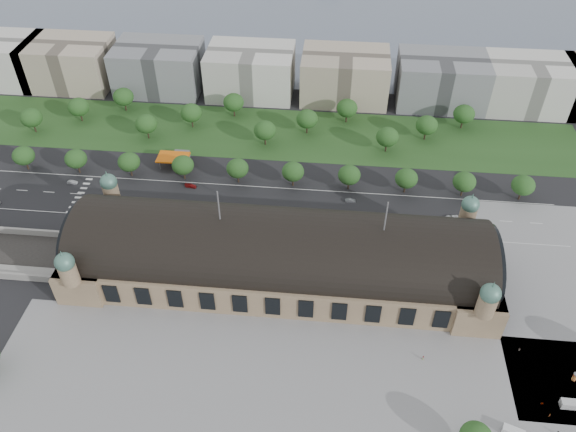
# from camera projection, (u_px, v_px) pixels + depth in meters

# --- Properties ---
(ground) EXTENTS (900.00, 900.00, 0.00)m
(ground) POSITION_uv_depth(u_px,v_px,m) (280.00, 275.00, 204.87)
(ground) COLOR black
(ground) RESTS_ON ground
(station) EXTENTS (150.00, 48.40, 44.30)m
(station) POSITION_uv_depth(u_px,v_px,m) (279.00, 255.00, 198.08)
(station) COLOR #99805E
(station) RESTS_ON ground
(plaza_south) EXTENTS (190.00, 48.00, 0.12)m
(plaza_south) POSITION_uv_depth(u_px,v_px,m) (296.00, 383.00, 171.29)
(plaza_south) COLOR gray
(plaza_south) RESTS_ON ground
(plaza_east) EXTENTS (56.00, 100.00, 0.12)m
(plaza_east) POSITION_uv_depth(u_px,v_px,m) (570.00, 296.00, 197.30)
(plaza_east) COLOR gray
(plaza_east) RESTS_ON ground
(road_slab) EXTENTS (260.00, 26.00, 0.10)m
(road_slab) POSITION_uv_depth(u_px,v_px,m) (242.00, 204.00, 234.71)
(road_slab) COLOR black
(road_slab) RESTS_ON ground
(grass_belt) EXTENTS (300.00, 45.00, 0.10)m
(grass_belt) POSITION_uv_depth(u_px,v_px,m) (270.00, 133.00, 275.41)
(grass_belt) COLOR #23481D
(grass_belt) RESTS_ON ground
(petrol_station) EXTENTS (14.00, 13.00, 5.05)m
(petrol_station) POSITION_uv_depth(u_px,v_px,m) (178.00, 156.00, 255.63)
(petrol_station) COLOR orange
(petrol_station) RESTS_ON ground
(office_1) EXTENTS (45.00, 32.00, 24.00)m
(office_1) POSITION_uv_depth(u_px,v_px,m) (69.00, 63.00, 305.79)
(office_1) COLOR #B7A690
(office_1) RESTS_ON ground
(office_2) EXTENTS (45.00, 32.00, 24.00)m
(office_2) POSITION_uv_depth(u_px,v_px,m) (159.00, 67.00, 302.12)
(office_2) COLOR gray
(office_2) RESTS_ON ground
(office_3) EXTENTS (45.00, 32.00, 24.00)m
(office_3) POSITION_uv_depth(u_px,v_px,m) (251.00, 72.00, 298.44)
(office_3) COLOR silver
(office_3) RESTS_ON ground
(office_4) EXTENTS (45.00, 32.00, 24.00)m
(office_4) POSITION_uv_depth(u_px,v_px,m) (345.00, 76.00, 294.76)
(office_4) COLOR #B7A690
(office_4) RESTS_ON ground
(office_5) EXTENTS (45.00, 32.00, 24.00)m
(office_5) POSITION_uv_depth(u_px,v_px,m) (441.00, 80.00, 291.09)
(office_5) COLOR gray
(office_5) RESTS_ON ground
(office_6) EXTENTS (45.00, 32.00, 24.00)m
(office_6) POSITION_uv_depth(u_px,v_px,m) (530.00, 84.00, 287.78)
(office_6) COLOR silver
(office_6) RESTS_ON ground
(tree_row_0) EXTENTS (9.60, 9.60, 11.52)m
(tree_row_0) POSITION_uv_depth(u_px,v_px,m) (23.00, 156.00, 248.36)
(tree_row_0) COLOR #2D2116
(tree_row_0) RESTS_ON ground
(tree_row_1) EXTENTS (9.60, 9.60, 11.52)m
(tree_row_1) POSITION_uv_depth(u_px,v_px,m) (76.00, 159.00, 246.59)
(tree_row_1) COLOR #2D2116
(tree_row_1) RESTS_ON ground
(tree_row_2) EXTENTS (9.60, 9.60, 11.52)m
(tree_row_2) POSITION_uv_depth(u_px,v_px,m) (129.00, 162.00, 244.83)
(tree_row_2) COLOR #2D2116
(tree_row_2) RESTS_ON ground
(tree_row_3) EXTENTS (9.60, 9.60, 11.52)m
(tree_row_3) POSITION_uv_depth(u_px,v_px,m) (183.00, 165.00, 243.06)
(tree_row_3) COLOR #2D2116
(tree_row_3) RESTS_ON ground
(tree_row_4) EXTENTS (9.60, 9.60, 11.52)m
(tree_row_4) POSITION_uv_depth(u_px,v_px,m) (237.00, 168.00, 241.30)
(tree_row_4) COLOR #2D2116
(tree_row_4) RESTS_ON ground
(tree_row_5) EXTENTS (9.60, 9.60, 11.52)m
(tree_row_5) POSITION_uv_depth(u_px,v_px,m) (293.00, 172.00, 239.53)
(tree_row_5) COLOR #2D2116
(tree_row_5) RESTS_ON ground
(tree_row_6) EXTENTS (9.60, 9.60, 11.52)m
(tree_row_6) POSITION_uv_depth(u_px,v_px,m) (349.00, 175.00, 237.77)
(tree_row_6) COLOR #2D2116
(tree_row_6) RESTS_ON ground
(tree_row_7) EXTENTS (9.60, 9.60, 11.52)m
(tree_row_7) POSITION_uv_depth(u_px,v_px,m) (406.00, 178.00, 236.00)
(tree_row_7) COLOR #2D2116
(tree_row_7) RESTS_ON ground
(tree_row_8) EXTENTS (9.60, 9.60, 11.52)m
(tree_row_8) POSITION_uv_depth(u_px,v_px,m) (464.00, 182.00, 234.24)
(tree_row_8) COLOR #2D2116
(tree_row_8) RESTS_ON ground
(tree_row_9) EXTENTS (9.60, 9.60, 11.52)m
(tree_row_9) POSITION_uv_depth(u_px,v_px,m) (523.00, 185.00, 232.47)
(tree_row_9) COLOR #2D2116
(tree_row_9) RESTS_ON ground
(tree_belt_0) EXTENTS (10.40, 10.40, 12.48)m
(tree_belt_0) POSITION_uv_depth(u_px,v_px,m) (31.00, 118.00, 271.08)
(tree_belt_0) COLOR #2D2116
(tree_belt_0) RESTS_ON ground
(tree_belt_1) EXTENTS (10.40, 10.40, 12.48)m
(tree_belt_1) POSITION_uv_depth(u_px,v_px,m) (79.00, 107.00, 278.64)
(tree_belt_1) COLOR #2D2116
(tree_belt_1) RESTS_ON ground
(tree_belt_2) EXTENTS (10.40, 10.40, 12.48)m
(tree_belt_2) POSITION_uv_depth(u_px,v_px,m) (123.00, 97.00, 286.20)
(tree_belt_2) COLOR #2D2116
(tree_belt_2) RESTS_ON ground
(tree_belt_3) EXTENTS (10.40, 10.40, 12.48)m
(tree_belt_3) POSITION_uv_depth(u_px,v_px,m) (146.00, 124.00, 266.89)
(tree_belt_3) COLOR #2D2116
(tree_belt_3) RESTS_ON ground
(tree_belt_4) EXTENTS (10.40, 10.40, 12.48)m
(tree_belt_4) POSITION_uv_depth(u_px,v_px,m) (191.00, 113.00, 274.45)
(tree_belt_4) COLOR #2D2116
(tree_belt_4) RESTS_ON ground
(tree_belt_5) EXTENTS (10.40, 10.40, 12.48)m
(tree_belt_5) POSITION_uv_depth(u_px,v_px,m) (234.00, 102.00, 282.01)
(tree_belt_5) COLOR #2D2116
(tree_belt_5) RESTS_ON ground
(tree_belt_6) EXTENTS (10.40, 10.40, 12.48)m
(tree_belt_6) POSITION_uv_depth(u_px,v_px,m) (265.00, 130.00, 262.70)
(tree_belt_6) COLOR #2D2116
(tree_belt_6) RESTS_ON ground
(tree_belt_7) EXTENTS (10.40, 10.40, 12.48)m
(tree_belt_7) POSITION_uv_depth(u_px,v_px,m) (307.00, 119.00, 270.26)
(tree_belt_7) COLOR #2D2116
(tree_belt_7) RESTS_ON ground
(tree_belt_8) EXTENTS (10.40, 10.40, 12.48)m
(tree_belt_8) POSITION_uv_depth(u_px,v_px,m) (347.00, 108.00, 277.82)
(tree_belt_8) COLOR #2D2116
(tree_belt_8) RESTS_ON ground
(tree_belt_9) EXTENTS (10.40, 10.40, 12.48)m
(tree_belt_9) POSITION_uv_depth(u_px,v_px,m) (387.00, 137.00, 258.50)
(tree_belt_9) COLOR #2D2116
(tree_belt_9) RESTS_ON ground
(tree_belt_10) EXTENTS (10.40, 10.40, 12.48)m
(tree_belt_10) POSITION_uv_depth(u_px,v_px,m) (427.00, 125.00, 266.06)
(tree_belt_10) COLOR #2D2116
(tree_belt_10) RESTS_ON ground
(tree_belt_11) EXTENTS (10.40, 10.40, 12.48)m
(tree_belt_11) POSITION_uv_depth(u_px,v_px,m) (464.00, 114.00, 273.63)
(tree_belt_11) COLOR #2D2116
(tree_belt_11) RESTS_ON ground
(traffic_car_1) EXTENTS (4.42, 1.59, 1.45)m
(traffic_car_1) POSITION_uv_depth(u_px,v_px,m) (72.00, 182.00, 244.94)
(traffic_car_1) COLOR gray
(traffic_car_1) RESTS_ON ground
(traffic_car_2) EXTENTS (5.48, 3.02, 1.45)m
(traffic_car_2) POSITION_uv_depth(u_px,v_px,m) (168.00, 210.00, 230.97)
(traffic_car_2) COLOR black
(traffic_car_2) RESTS_ON ground
(traffic_car_3) EXTENTS (5.33, 2.74, 1.48)m
(traffic_car_3) POSITION_uv_depth(u_px,v_px,m) (191.00, 186.00, 243.06)
(traffic_car_3) COLOR maroon
(traffic_car_3) RESTS_ON ground
(traffic_car_4) EXTENTS (4.43, 2.12, 1.46)m
(traffic_car_4) POSITION_uv_depth(u_px,v_px,m) (335.00, 213.00, 229.44)
(traffic_car_4) COLOR #16183F
(traffic_car_4) RESTS_ON ground
(traffic_car_5) EXTENTS (4.48, 1.81, 1.45)m
(traffic_car_5) POSITION_uv_depth(u_px,v_px,m) (350.00, 200.00, 235.56)
(traffic_car_5) COLOR #595C61
(traffic_car_5) RESTS_ON ground
(traffic_car_6) EXTENTS (5.50, 3.07, 1.45)m
(traffic_car_6) POSITION_uv_depth(u_px,v_px,m) (452.00, 217.00, 227.52)
(traffic_car_6) COLOR silver
(traffic_car_6) RESTS_ON ground
(parked_car_0) EXTENTS (4.30, 2.84, 1.34)m
(parked_car_0) POSITION_uv_depth(u_px,v_px,m) (139.00, 224.00, 224.45)
(parked_car_0) COLOR black
(parked_car_0) RESTS_ON ground
(parked_car_1) EXTENTS (6.40, 5.64, 1.64)m
(parked_car_1) POSITION_uv_depth(u_px,v_px,m) (113.00, 216.00, 227.81)
(parked_car_1) COLOR maroon
(parked_car_1) RESTS_ON ground
(parked_car_2) EXTENTS (5.59, 5.00, 1.56)m
(parked_car_2) POSITION_uv_depth(u_px,v_px,m) (176.00, 220.00, 226.32)
(parked_car_2) COLOR #191C47
(parked_car_2) RESTS_ON ground
(parked_car_3) EXTENTS (4.19, 3.57, 1.36)m
(parked_car_3) POSITION_uv_depth(u_px,v_px,m) (196.00, 222.00, 225.39)
(parked_car_3) COLOR #54585B
(parked_car_3) RESTS_ON ground
(parked_car_4) EXTENTS (4.29, 2.95, 1.34)m
(parked_car_4) POSITION_uv_depth(u_px,v_px,m) (190.00, 223.00, 225.12)
(parked_car_4) COLOR #BCBBBD
(parked_car_4) RESTS_ON ground
(parked_car_5) EXTENTS (6.51, 5.45, 1.65)m
(parked_car_5) POSITION_uv_depth(u_px,v_px,m) (238.00, 224.00, 224.44)
(parked_car_5) COLOR gray
(parked_car_5) RESTS_ON ground
(parked_car_6) EXTENTS (5.66, 5.12, 1.58)m
(parked_car_6) POSITION_uv_depth(u_px,v_px,m) (240.00, 229.00, 222.07)
(parked_car_6) COLOR black
(parked_car_6) RESTS_ON ground
(bus_west) EXTENTS (11.29, 3.29, 3.11)m
(bus_west) POSITION_uv_depth(u_px,v_px,m) (227.00, 210.00, 229.57)
(bus_west) COLOR #B91D33
(bus_west) RESTS_ON ground
(bus_mid) EXTENTS (13.72, 4.19, 3.77)m
(bus_mid) POSITION_uv_depth(u_px,v_px,m) (334.00, 217.00, 226.05)
(bus_mid) COLOR silver
(bus_mid) RESTS_ON ground
(bus_east) EXTENTS (12.59, 3.83, 3.46)m
(bus_east) POSITION_uv_depth(u_px,v_px,m) (308.00, 223.00, 223.26)
(bus_east) COLOR beige
(bus_east) RESTS_ON ground
(van_east) EXTENTS (6.02, 2.43, 2.60)m
(van_east) POSITION_uv_depth(u_px,v_px,m) (570.00, 404.00, 164.59)
(van_east) COLOR #BCBCBE
(van_east) RESTS_ON ground
(van_south) EXTENTS (6.41, 4.27, 2.58)m
(van_south) POSITION_uv_depth(u_px,v_px,m) (512.00, 432.00, 158.18)
(van_south) COLOR silver
(van_south) RESTS_ON ground
(advertising_column) EXTENTS (1.60, 1.60, 3.04)m
(advertising_column) POSITION_uv_depth(u_px,v_px,m) (575.00, 377.00, 171.13)
(advertising_column) COLOR #B72D4D
(advertising_column) RESTS_ON ground
(pedestrian_0) EXTENTS (0.89, 0.63, 1.66)m
(pedestrian_0) POSITION_uv_depth(u_px,v_px,m) (423.00, 358.00, 177.07)
(pedestrian_0) COLOR gray
(pedestrian_0) RESTS_ON ground
(pedestrian_1) EXTENTS (0.69, 0.74, 1.70)m
(pedestrian_1) POSITION_uv_depth(u_px,v_px,m) (550.00, 415.00, 162.37)
(pedestrian_1) COLOR gray
(pedestrian_1) RESTS_ON ground
(pedestrian_2) EXTENTS (0.56, 0.81, 1.54)m
(pedestrian_2) POSITION_uv_depth(u_px,v_px,m) (519.00, 349.00, 179.58)
(pedestrian_2) COLOR gray
(pedestrian_2) RESTS_ON ground
(pedestrian_3) EXTENTS (1.01, 0.69, 1.57)m
(pedestrian_3) POSITION_uv_depth(u_px,v_px,m) (542.00, 404.00, 165.22)
(pedestrian_3) COLOR gray
(pedestrian_3) RESTS_ON ground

